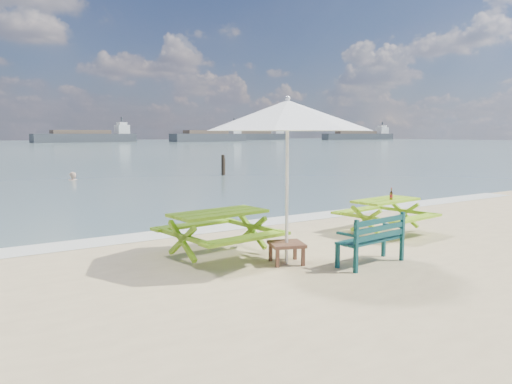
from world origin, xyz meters
TOP-DOWN VIEW (x-y plane):
  - foam_strip at (0.00, 4.60)m, footprint 22.00×0.90m
  - picnic_table_left at (-1.93, 2.19)m, footprint 1.89×2.06m
  - picnic_table_right at (2.14, 1.99)m, footprint 1.80×1.95m
  - park_bench at (-0.05, 0.35)m, footprint 1.36×0.58m
  - side_table at (-1.20, 1.17)m, footprint 0.71×0.71m
  - patio_umbrella at (-1.20, 1.17)m, footprint 3.55×3.55m
  - beer_bottle at (2.17, 1.87)m, footprint 0.07×0.07m
  - swimmer at (-0.41, 18.97)m, footprint 0.64×0.43m
  - mooring_pilings at (7.05, 17.62)m, footprint 0.57×0.77m
  - cargo_ships at (75.37, 121.40)m, footprint 120.45×29.13m

SIDE VIEW (x-z plane):
  - swimmer at x=-0.41m, z-range -1.31..0.38m
  - foam_strip at x=0.00m, z-range 0.00..0.01m
  - side_table at x=-1.20m, z-range 0.01..0.37m
  - park_bench at x=-0.05m, z-range -0.16..0.66m
  - picnic_table_right at x=2.14m, z-range -0.01..0.75m
  - picnic_table_left at x=-1.93m, z-range -0.02..0.80m
  - mooring_pilings at x=7.05m, z-range -0.24..1.03m
  - beer_bottle at x=2.17m, z-range 0.72..0.98m
  - cargo_ships at x=75.37m, z-range -1.02..3.38m
  - patio_umbrella at x=-1.20m, z-range 1.12..3.85m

